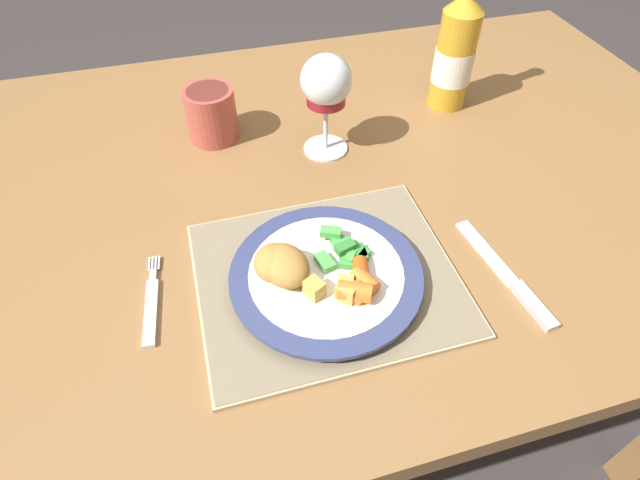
% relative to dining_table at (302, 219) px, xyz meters
% --- Properties ---
extents(ground_plane, '(6.00, 6.00, 0.00)m').
position_rel_dining_table_xyz_m(ground_plane, '(0.00, 0.00, -0.65)').
color(ground_plane, '#383333').
extents(dining_table, '(1.42, 0.86, 0.74)m').
position_rel_dining_table_xyz_m(dining_table, '(0.00, 0.00, 0.00)').
color(dining_table, olive).
rests_on(dining_table, ground).
extents(placemat, '(0.31, 0.27, 0.01)m').
position_rel_dining_table_xyz_m(placemat, '(-0.02, -0.20, 0.09)').
color(placemat, tan).
rests_on(placemat, dining_table).
extents(dinner_plate, '(0.23, 0.23, 0.02)m').
position_rel_dining_table_xyz_m(dinner_plate, '(-0.02, -0.21, 0.10)').
color(dinner_plate, white).
rests_on(dinner_plate, placemat).
extents(breaded_croquettes, '(0.07, 0.08, 0.04)m').
position_rel_dining_table_xyz_m(breaded_croquettes, '(-0.07, -0.20, 0.13)').
color(breaded_croquettes, '#B77F3D').
rests_on(breaded_croquettes, dinner_plate).
extents(green_beans_pile, '(0.07, 0.07, 0.02)m').
position_rel_dining_table_xyz_m(green_beans_pile, '(0.01, -0.18, 0.12)').
color(green_beans_pile, '#338438').
rests_on(green_beans_pile, dinner_plate).
extents(glazed_carrots, '(0.05, 0.06, 0.02)m').
position_rel_dining_table_xyz_m(glazed_carrots, '(0.01, -0.24, 0.12)').
color(glazed_carrots, orange).
rests_on(glazed_carrots, dinner_plate).
extents(fork, '(0.03, 0.13, 0.01)m').
position_rel_dining_table_xyz_m(fork, '(-0.23, -0.18, 0.09)').
color(fork, silver).
rests_on(fork, dining_table).
extents(table_knife, '(0.04, 0.19, 0.01)m').
position_rel_dining_table_xyz_m(table_knife, '(0.20, -0.26, 0.09)').
color(table_knife, silver).
rests_on(table_knife, dining_table).
extents(wine_glass, '(0.07, 0.07, 0.16)m').
position_rel_dining_table_xyz_m(wine_glass, '(0.06, 0.06, 0.20)').
color(wine_glass, silver).
rests_on(wine_glass, dining_table).
extents(bottle, '(0.07, 0.07, 0.26)m').
position_rel_dining_table_xyz_m(bottle, '(0.30, 0.13, 0.18)').
color(bottle, gold).
rests_on(bottle, dining_table).
extents(roast_potatoes, '(0.06, 0.04, 0.02)m').
position_rel_dining_table_xyz_m(roast_potatoes, '(-0.02, -0.24, 0.12)').
color(roast_potatoes, gold).
rests_on(roast_potatoes, dinner_plate).
extents(drinking_cup, '(0.08, 0.08, 0.08)m').
position_rel_dining_table_xyz_m(drinking_cup, '(-0.11, 0.14, 0.13)').
color(drinking_cup, '#B24C42').
rests_on(drinking_cup, dining_table).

